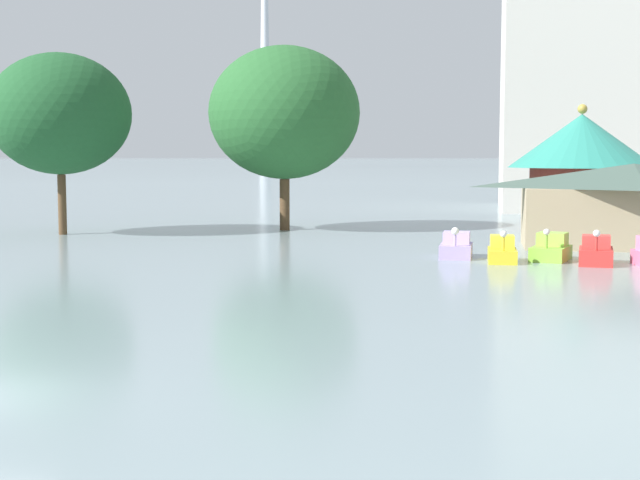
% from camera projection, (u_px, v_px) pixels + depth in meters
% --- Properties ---
extents(pedal_boat_lavender, '(1.67, 2.80, 1.65)m').
position_uv_depth(pedal_boat_lavender, '(456.00, 247.00, 47.12)').
color(pedal_boat_lavender, '#B299D8').
rests_on(pedal_boat_lavender, ground).
extents(pedal_boat_yellow, '(1.40, 2.75, 1.64)m').
position_uv_depth(pedal_boat_yellow, '(502.00, 251.00, 45.21)').
color(pedal_boat_yellow, yellow).
rests_on(pedal_boat_yellow, ground).
extents(pedal_boat_lime, '(2.33, 3.06, 1.67)m').
position_uv_depth(pedal_boat_lime, '(551.00, 249.00, 45.90)').
color(pedal_boat_lime, '#8CCC3F').
rests_on(pedal_boat_lime, ground).
extents(pedal_boat_red, '(1.88, 2.97, 1.77)m').
position_uv_depth(pedal_boat_red, '(596.00, 253.00, 44.26)').
color(pedal_boat_red, red).
rests_on(pedal_boat_red, ground).
extents(boathouse, '(13.12, 6.29, 4.78)m').
position_uv_depth(boathouse, '(633.00, 204.00, 51.89)').
color(boathouse, tan).
rests_on(boathouse, ground).
extents(green_roof_pavilion, '(10.38, 10.38, 8.86)m').
position_uv_depth(green_roof_pavilion, '(581.00, 161.00, 65.55)').
color(green_roof_pavilion, '#993328').
rests_on(green_roof_pavilion, ground).
extents(shoreline_tree_tall_left, '(9.29, 9.29, 11.90)m').
position_uv_depth(shoreline_tree_tall_left, '(60.00, 114.00, 59.78)').
color(shoreline_tree_tall_left, brown).
rests_on(shoreline_tree_tall_left, ground).
extents(shoreline_tree_mid, '(10.49, 10.49, 12.77)m').
position_uv_depth(shoreline_tree_mid, '(284.00, 113.00, 63.27)').
color(shoreline_tree_mid, brown).
rests_on(shoreline_tree_mid, ground).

